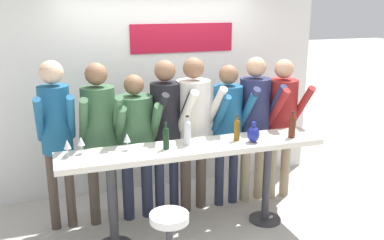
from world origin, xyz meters
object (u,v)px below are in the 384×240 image
object	(u,v)px
bar_stool	(170,236)
person_far_left	(56,126)
person_center_right	(194,118)
tasting_table	(194,160)
wine_glass_0	(67,145)
person_far_right	(255,114)
decorative_vase	(253,134)
wine_glass_2	(127,138)
wine_glass_1	(81,142)
wine_bottle_0	(187,132)
person_center_left	(136,133)
person_center	(166,120)
wine_bottle_1	(237,129)
wine_bottle_3	(166,137)
wine_bottle_2	(292,126)
person_left	(99,127)
person_rightmost	(282,114)
person_right	(228,120)

from	to	relation	value
bar_stool	person_far_left	distance (m)	1.68
person_far_left	person_center_right	bearing A→B (deg)	-1.17
tasting_table	wine_glass_0	xyz separation A→B (m)	(-1.24, 0.05, 0.28)
person_center_right	person_far_right	world-z (taller)	person_center_right
decorative_vase	wine_glass_2	bearing A→B (deg)	172.24
wine_glass_1	decorative_vase	bearing A→B (deg)	-6.95
person_center_right	wine_bottle_0	xyz separation A→B (m)	(-0.24, -0.50, 0.01)
tasting_table	person_center_right	size ratio (longest dim) A/B	1.51
person_center_left	person_center	bearing A→B (deg)	4.28
wine_bottle_1	wine_bottle_3	distance (m)	0.78
person_far_left	wine_glass_0	distance (m)	0.53
wine_bottle_2	person_left	bearing A→B (deg)	162.29
wine_bottle_0	wine_glass_0	distance (m)	1.18
wine_glass_1	wine_glass_2	xyz separation A→B (m)	(0.44, -0.03, 0.00)
tasting_table	person_rightmost	world-z (taller)	person_rightmost
person_far_right	wine_bottle_0	world-z (taller)	person_far_right
wine_bottle_3	wine_glass_0	world-z (taller)	wine_bottle_3
decorative_vase	bar_stool	bearing A→B (deg)	-152.55
person_far_left	person_rightmost	bearing A→B (deg)	-0.98
wine_bottle_0	wine_bottle_3	world-z (taller)	wine_bottle_0
person_center_left	wine_bottle_2	world-z (taller)	person_center_left
person_center_left	wine_bottle_1	xyz separation A→B (m)	(0.97, -0.52, 0.10)
wine_bottle_1	wine_bottle_3	size ratio (longest dim) A/B	0.99
wine_glass_0	person_center_right	bearing A→B (deg)	18.63
wine_glass_0	decorative_vase	bearing A→B (deg)	-4.71
person_far_right	person_left	bearing A→B (deg)	176.58
person_center_right	wine_bottle_2	bearing A→B (deg)	-46.11
tasting_table	wine_glass_0	size ratio (longest dim) A/B	15.60
person_rightmost	wine_glass_0	size ratio (longest dim) A/B	9.94
person_left	person_center_right	world-z (taller)	person_center_right
person_center_right	person_rightmost	xyz separation A→B (m)	(1.13, -0.02, -0.04)
person_left	wine_bottle_3	world-z (taller)	person_left
person_left	decorative_vase	size ratio (longest dim) A/B	8.24
person_left	wine_glass_2	size ratio (longest dim) A/B	10.24
wine_bottle_1	person_center_left	bearing A→B (deg)	151.83
person_far_left	person_right	distance (m)	1.93
person_center_left	wine_bottle_3	world-z (taller)	person_center_left
person_right	decorative_vase	world-z (taller)	person_right
wine_glass_1	wine_glass_0	bearing A→B (deg)	-155.97
person_center	person_far_right	distance (m)	1.10
person_far_left	wine_glass_0	world-z (taller)	person_far_left
bar_stool	person_center	distance (m)	1.45
bar_stool	wine_glass_2	size ratio (longest dim) A/B	3.57
wine_bottle_0	wine_glass_1	size ratio (longest dim) A/B	1.77
person_center_left	wine_bottle_2	size ratio (longest dim) A/B	5.82
person_center_left	person_right	size ratio (longest dim) A/B	0.97
person_rightmost	wine_glass_2	size ratio (longest dim) A/B	9.94
wine_bottle_2	wine_glass_0	xyz separation A→B (m)	(-2.32, 0.14, -0.01)
person_center	person_center_right	bearing A→B (deg)	-16.63
person_center	decorative_vase	xyz separation A→B (m)	(0.76, -0.66, -0.05)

